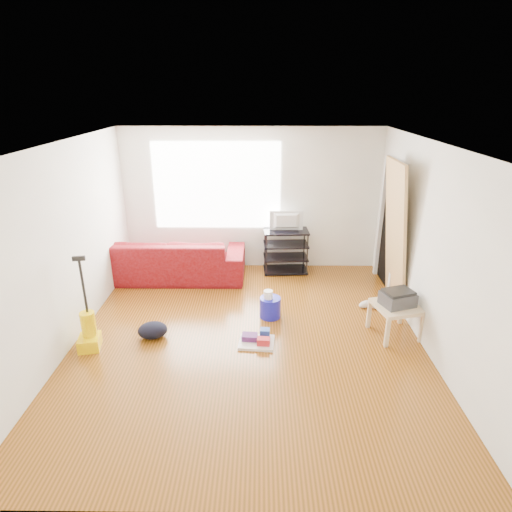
{
  "coord_description": "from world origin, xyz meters",
  "views": [
    {
      "loc": [
        0.16,
        -4.86,
        3.09
      ],
      "look_at": [
        0.1,
        0.6,
        0.93
      ],
      "focal_mm": 30.0,
      "sensor_mm": 36.0,
      "label": 1
    }
  ],
  "objects_px": {
    "side_table": "(396,310)",
    "bucket": "(270,317)",
    "tv_stand": "(286,251)",
    "sofa": "(174,277)",
    "vacuum": "(89,332)",
    "cleaning_tray": "(258,340)",
    "backpack": "(153,337)"
  },
  "relations": [
    {
      "from": "side_table",
      "to": "bucket",
      "type": "distance_m",
      "value": 1.75
    },
    {
      "from": "tv_stand",
      "to": "bucket",
      "type": "xyz_separation_m",
      "value": [
        -0.31,
        -1.64,
        -0.4
      ]
    },
    {
      "from": "sofa",
      "to": "vacuum",
      "type": "distance_m",
      "value": 2.28
    },
    {
      "from": "cleaning_tray",
      "to": "side_table",
      "type": "bearing_deg",
      "value": 7.4
    },
    {
      "from": "bucket",
      "to": "sofa",
      "type": "bearing_deg",
      "value": 140.45
    },
    {
      "from": "sofa",
      "to": "bucket",
      "type": "height_order",
      "value": "sofa"
    },
    {
      "from": "cleaning_tray",
      "to": "backpack",
      "type": "distance_m",
      "value": 1.39
    },
    {
      "from": "bucket",
      "to": "vacuum",
      "type": "height_order",
      "value": "vacuum"
    },
    {
      "from": "sofa",
      "to": "side_table",
      "type": "relative_size",
      "value": 3.78
    },
    {
      "from": "side_table",
      "to": "bucket",
      "type": "bearing_deg",
      "value": 164.45
    },
    {
      "from": "cleaning_tray",
      "to": "backpack",
      "type": "height_order",
      "value": "cleaning_tray"
    },
    {
      "from": "sofa",
      "to": "backpack",
      "type": "xyz_separation_m",
      "value": [
        0.1,
        -1.94,
        0.0
      ]
    },
    {
      "from": "bucket",
      "to": "tv_stand",
      "type": "bearing_deg",
      "value": 79.47
    },
    {
      "from": "sofa",
      "to": "side_table",
      "type": "bearing_deg",
      "value": 151.04
    },
    {
      "from": "vacuum",
      "to": "bucket",
      "type": "bearing_deg",
      "value": 8.32
    },
    {
      "from": "bucket",
      "to": "vacuum",
      "type": "relative_size",
      "value": 0.25
    },
    {
      "from": "sofa",
      "to": "side_table",
      "type": "xyz_separation_m",
      "value": [
        3.31,
        -1.83,
        0.37
      ]
    },
    {
      "from": "side_table",
      "to": "vacuum",
      "type": "bearing_deg",
      "value": -174.98
    },
    {
      "from": "sofa",
      "to": "backpack",
      "type": "bearing_deg",
      "value": 92.86
    },
    {
      "from": "tv_stand",
      "to": "side_table",
      "type": "distance_m",
      "value": 2.49
    },
    {
      "from": "sofa",
      "to": "cleaning_tray",
      "type": "xyz_separation_m",
      "value": [
        1.48,
        -2.07,
        0.05
      ]
    },
    {
      "from": "side_table",
      "to": "cleaning_tray",
      "type": "height_order",
      "value": "side_table"
    },
    {
      "from": "cleaning_tray",
      "to": "vacuum",
      "type": "relative_size",
      "value": 0.39
    },
    {
      "from": "tv_stand",
      "to": "backpack",
      "type": "height_order",
      "value": "tv_stand"
    },
    {
      "from": "tv_stand",
      "to": "side_table",
      "type": "relative_size",
      "value": 1.21
    },
    {
      "from": "backpack",
      "to": "vacuum",
      "type": "height_order",
      "value": "vacuum"
    },
    {
      "from": "sofa",
      "to": "side_table",
      "type": "distance_m",
      "value": 3.8
    },
    {
      "from": "bucket",
      "to": "backpack",
      "type": "xyz_separation_m",
      "value": [
        -1.56,
        -0.57,
        0.0
      ]
    },
    {
      "from": "bucket",
      "to": "cleaning_tray",
      "type": "xyz_separation_m",
      "value": [
        -0.18,
        -0.69,
        0.05
      ]
    },
    {
      "from": "bucket",
      "to": "cleaning_tray",
      "type": "distance_m",
      "value": 0.72
    },
    {
      "from": "sofa",
      "to": "cleaning_tray",
      "type": "height_order",
      "value": "sofa"
    },
    {
      "from": "bucket",
      "to": "side_table",
      "type": "bearing_deg",
      "value": -15.55
    }
  ]
}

